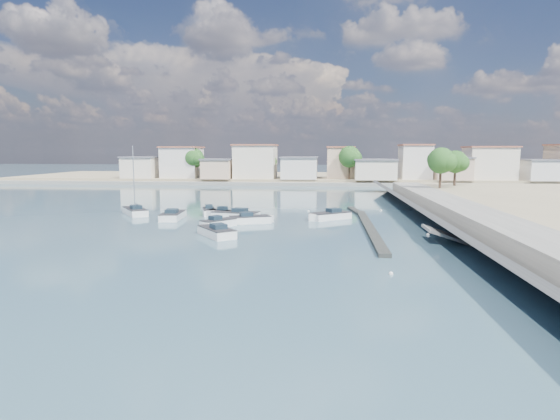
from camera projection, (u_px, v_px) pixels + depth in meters
The scene contains 17 objects.
ground at pixel (311, 199), 78.75m from camera, with size 400.00×400.00×0.00m, color #2F4F5F.
seawall_walkway at pixel (475, 219), 50.20m from camera, with size 5.00×90.00×1.80m, color slate.
breakwater at pixel (366, 224), 51.09m from camera, with size 2.00×31.02×0.35m.
far_shore_land at pixel (317, 178), 130.01m from camera, with size 160.00×40.00×1.40m, color gray.
far_shore_quay at pixel (315, 184), 109.31m from camera, with size 160.00×2.50×0.80m, color slate.
far_town at pixel (360, 164), 113.56m from camera, with size 113.01×12.80×8.35m.
shore_trees at pixel (352, 159), 104.93m from camera, with size 74.56×38.32×7.92m.
motorboat_a at pixel (215, 232), 44.98m from camera, with size 4.62×5.30×1.48m.
motorboat_b at pixel (220, 223), 50.32m from camera, with size 3.68×4.08×1.48m.
motorboat_c at pixel (233, 215), 56.68m from camera, with size 6.40×3.27×1.48m.
motorboat_d at pixel (328, 216), 55.86m from camera, with size 5.22×4.65×1.48m.
motorboat_e at pixel (173, 216), 56.34m from camera, with size 2.62×6.08×1.48m.
motorboat_f at pixel (219, 213), 58.47m from camera, with size 3.83×2.62×1.48m.
motorboat_g at pixel (209, 212), 59.46m from camera, with size 2.59×4.36×1.48m.
motorboat_h at pixel (252, 220), 52.96m from camera, with size 5.03×3.44×1.48m.
sailboat at pixel (135, 211), 60.26m from camera, with size 5.05×5.98×9.00m.
mooring_buoys at pixel (356, 223), 53.01m from camera, with size 12.52×33.88×0.31m.
Camera 1 is at (2.39, -38.49, 8.12)m, focal length 30.00 mm.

